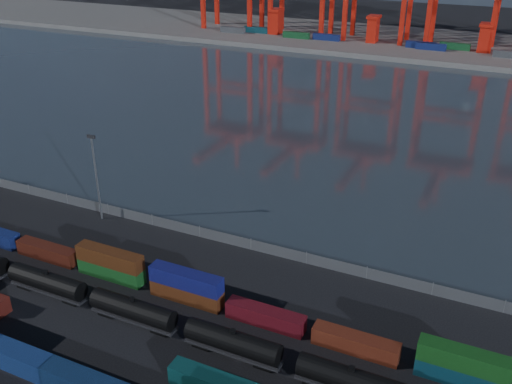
% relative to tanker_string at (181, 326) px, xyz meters
% --- Properties ---
extents(ground, '(700.00, 700.00, 0.00)m').
position_rel_tanker_string_xyz_m(ground, '(-1.38, -3.77, -2.06)').
color(ground, black).
rests_on(ground, ground).
extents(harbor_water, '(700.00, 700.00, 0.00)m').
position_rel_tanker_string_xyz_m(harbor_water, '(-1.38, 101.23, -2.05)').
color(harbor_water, '#28323A').
rests_on(harbor_water, ground).
extents(far_quay, '(700.00, 70.00, 2.00)m').
position_rel_tanker_string_xyz_m(far_quay, '(-1.38, 206.23, -1.06)').
color(far_quay, '#514F4C').
rests_on(far_quay, ground).
extents(container_row_south, '(128.89, 2.68, 5.71)m').
position_rel_tanker_string_xyz_m(container_row_south, '(-14.64, -13.36, 0.25)').
color(container_row_south, '#484C4E').
rests_on(container_row_south, ground).
extents(container_row_mid, '(141.20, 2.35, 5.02)m').
position_rel_tanker_string_xyz_m(container_row_mid, '(1.04, -6.55, -0.53)').
color(container_row_mid, '#3C3F41').
rests_on(container_row_mid, ground).
extents(container_row_north, '(141.67, 2.32, 4.94)m').
position_rel_tanker_string_xyz_m(container_row_north, '(12.15, 7.51, -0.16)').
color(container_row_north, '#0F164D').
rests_on(container_row_north, ground).
extents(tanker_string, '(90.86, 2.87, 4.11)m').
position_rel_tanker_string_xyz_m(tanker_string, '(0.00, 0.00, 0.00)').
color(tanker_string, black).
rests_on(tanker_string, ground).
extents(waterfront_fence, '(160.12, 0.12, 2.20)m').
position_rel_tanker_string_xyz_m(waterfront_fence, '(-1.38, 24.23, -1.06)').
color(waterfront_fence, '#595B5E').
rests_on(waterfront_fence, ground).
extents(yard_light_mast, '(1.60, 0.40, 16.60)m').
position_rel_tanker_string_xyz_m(yard_light_mast, '(-31.38, 22.23, 7.24)').
color(yard_light_mast, slate).
rests_on(yard_light_mast, ground).
extents(quay_containers, '(172.58, 10.99, 2.60)m').
position_rel_tanker_string_xyz_m(quay_containers, '(-12.38, 191.69, 1.24)').
color(quay_containers, navy).
rests_on(quay_containers, far_quay).
extents(straddle_carriers, '(140.00, 7.00, 11.10)m').
position_rel_tanker_string_xyz_m(straddle_carriers, '(-3.88, 196.23, 5.76)').
color(straddle_carriers, red).
rests_on(straddle_carriers, far_quay).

